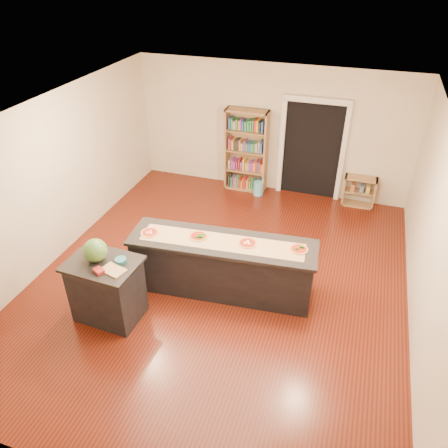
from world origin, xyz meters
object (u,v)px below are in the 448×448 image
(waste_bin, at_px, (258,188))
(bookshelf, at_px, (246,151))
(side_counter, at_px, (107,289))
(low_shelf, at_px, (359,191))
(watermelon, at_px, (95,250))
(kitchen_island, at_px, (222,266))

(waste_bin, bearing_deg, bookshelf, 151.57)
(waste_bin, bearing_deg, side_counter, -104.95)
(bookshelf, height_order, low_shelf, bookshelf)
(side_counter, xyz_separation_m, waste_bin, (1.17, 4.39, -0.35))
(bookshelf, bearing_deg, waste_bin, -28.43)
(side_counter, bearing_deg, bookshelf, 82.88)
(side_counter, height_order, bookshelf, bookshelf)
(watermelon, bearing_deg, kitchen_island, 34.89)
(side_counter, distance_m, bookshelf, 4.68)
(low_shelf, relative_size, waste_bin, 2.10)
(kitchen_island, relative_size, side_counter, 2.85)
(low_shelf, distance_m, watermelon, 5.78)
(side_counter, relative_size, waste_bin, 3.21)
(bookshelf, xyz_separation_m, watermelon, (-0.91, -4.55, 0.25))
(side_counter, distance_m, waste_bin, 4.56)
(kitchen_island, xyz_separation_m, waste_bin, (-0.25, 3.30, -0.32))
(kitchen_island, distance_m, bookshelf, 3.57)
(low_shelf, bearing_deg, waste_bin, -174.22)
(low_shelf, xyz_separation_m, watermelon, (-3.42, -4.58, 0.84))
(kitchen_island, height_order, waste_bin, kitchen_island)
(bookshelf, bearing_deg, side_counter, -100.04)
(side_counter, distance_m, watermelon, 0.67)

